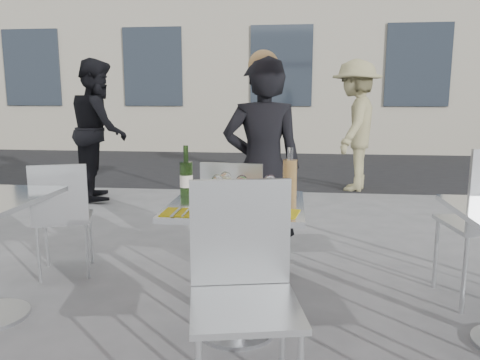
# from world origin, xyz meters

# --- Properties ---
(ground) EXTENTS (80.00, 80.00, 0.00)m
(ground) POSITION_xyz_m (0.00, 0.00, 0.00)
(ground) COLOR #605F62
(street_asphalt) EXTENTS (24.00, 5.00, 0.00)m
(street_asphalt) POSITION_xyz_m (0.00, 6.50, 0.00)
(street_asphalt) COLOR black
(street_asphalt) RESTS_ON ground
(main_table) EXTENTS (0.72, 0.72, 0.75)m
(main_table) POSITION_xyz_m (0.00, 0.00, 0.54)
(main_table) COLOR #B7BABF
(main_table) RESTS_ON ground
(chair_far) EXTENTS (0.44, 0.45, 0.90)m
(chair_far) POSITION_xyz_m (-0.09, 0.59, 0.53)
(chair_far) COLOR silver
(chair_far) RESTS_ON ground
(chair_near) EXTENTS (0.52, 0.53, 0.97)m
(chair_near) POSITION_xyz_m (0.10, -0.61, 0.57)
(chair_near) COLOR silver
(chair_near) RESTS_ON ground
(side_chair_lfar) EXTENTS (0.50, 0.51, 0.85)m
(side_chair_lfar) POSITION_xyz_m (-1.36, 0.67, 0.51)
(side_chair_lfar) COLOR silver
(side_chair_lfar) RESTS_ON ground
(woman_diner) EXTENTS (0.63, 0.47, 1.59)m
(woman_diner) POSITION_xyz_m (0.08, 0.95, 0.80)
(woman_diner) COLOR black
(woman_diner) RESTS_ON ground
(pedestrian_a) EXTENTS (0.94, 1.05, 1.79)m
(pedestrian_a) POSITION_xyz_m (-2.19, 3.35, 0.89)
(pedestrian_a) COLOR black
(pedestrian_a) RESTS_ON ground
(pedestrian_b) EXTENTS (0.99, 1.32, 1.82)m
(pedestrian_b) POSITION_xyz_m (1.16, 4.27, 0.91)
(pedestrian_b) COLOR #938B5F
(pedestrian_b) RESTS_ON ground
(pizza_near) EXTENTS (0.35, 0.35, 0.02)m
(pizza_near) POSITION_xyz_m (0.02, -0.14, 0.76)
(pizza_near) COLOR #DBB155
(pizza_near) RESTS_ON main_table
(pizza_far) EXTENTS (0.32, 0.32, 0.03)m
(pizza_far) POSITION_xyz_m (0.03, 0.21, 0.77)
(pizza_far) COLOR white
(pizza_far) RESTS_ON main_table
(salad_plate) EXTENTS (0.22, 0.22, 0.09)m
(salad_plate) POSITION_xyz_m (-0.01, 0.04, 0.79)
(salad_plate) COLOR white
(salad_plate) RESTS_ON main_table
(wine_bottle) EXTENTS (0.07, 0.08, 0.29)m
(wine_bottle) POSITION_xyz_m (-0.31, 0.14, 0.86)
(wine_bottle) COLOR #2E531F
(wine_bottle) RESTS_ON main_table
(carafe) EXTENTS (0.08, 0.08, 0.29)m
(carafe) POSITION_xyz_m (0.28, 0.15, 0.87)
(carafe) COLOR #E0AD5F
(carafe) RESTS_ON main_table
(sugar_shaker) EXTENTS (0.06, 0.06, 0.11)m
(sugar_shaker) POSITION_xyz_m (0.15, 0.05, 0.80)
(sugar_shaker) COLOR white
(sugar_shaker) RESTS_ON main_table
(wineglass_white_a) EXTENTS (0.07, 0.07, 0.16)m
(wineglass_white_a) POSITION_xyz_m (-0.10, -0.01, 0.86)
(wineglass_white_a) COLOR white
(wineglass_white_a) RESTS_ON main_table
(wineglass_white_b) EXTENTS (0.07, 0.07, 0.16)m
(wineglass_white_b) POSITION_xyz_m (-0.07, 0.09, 0.86)
(wineglass_white_b) COLOR white
(wineglass_white_b) RESTS_ON main_table
(wineglass_red_a) EXTENTS (0.07, 0.07, 0.16)m
(wineglass_red_a) POSITION_xyz_m (0.03, -0.01, 0.86)
(wineglass_red_a) COLOR white
(wineglass_red_a) RESTS_ON main_table
(wineglass_red_b) EXTENTS (0.07, 0.07, 0.16)m
(wineglass_red_b) POSITION_xyz_m (0.18, 0.01, 0.86)
(wineglass_red_b) COLOR white
(wineglass_red_b) RESTS_ON main_table
(napkin_left) EXTENTS (0.18, 0.20, 0.01)m
(napkin_left) POSITION_xyz_m (-0.25, -0.24, 0.75)
(napkin_left) COLOR gold
(napkin_left) RESTS_ON main_table
(napkin_right) EXTENTS (0.21, 0.21, 0.01)m
(napkin_right) POSITION_xyz_m (0.24, -0.20, 0.75)
(napkin_right) COLOR gold
(napkin_right) RESTS_ON main_table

